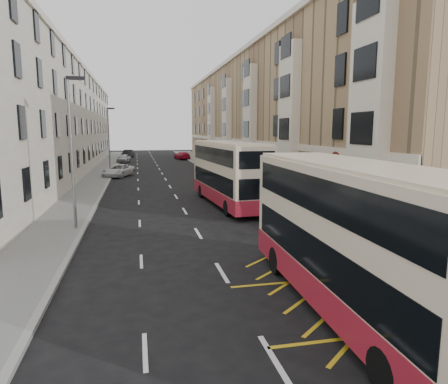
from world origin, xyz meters
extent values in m
plane|color=black|center=(0.00, 0.00, 0.00)|extent=(200.00, 200.00, 0.00)
cube|color=#61625D|center=(8.00, 30.00, 0.07)|extent=(4.00, 120.00, 0.15)
cube|color=#61625D|center=(-7.50, 30.00, 0.07)|extent=(3.00, 120.00, 0.15)
cube|color=gray|center=(6.00, 30.00, 0.07)|extent=(0.25, 120.00, 0.15)
cube|color=gray|center=(-6.00, 30.00, 0.07)|extent=(0.25, 120.00, 0.15)
cube|color=tan|center=(15.00, 45.50, 7.50)|extent=(10.00, 79.00, 15.00)
cube|color=silver|center=(9.97, 45.50, 4.00)|extent=(0.18, 79.00, 0.50)
cube|color=silver|center=(9.90, 45.50, 15.00)|extent=(0.40, 79.00, 0.50)
cube|color=silver|center=(9.65, 10.00, 7.50)|extent=(0.80, 3.20, 10.00)
cube|color=silver|center=(9.65, 22.00, 7.50)|extent=(0.80, 3.20, 10.00)
cube|color=silver|center=(9.65, 34.00, 7.50)|extent=(0.80, 3.20, 10.00)
cube|color=silver|center=(9.65, 46.00, 7.50)|extent=(0.80, 3.20, 10.00)
cube|color=silver|center=(9.65, 58.00, 7.50)|extent=(0.80, 3.20, 10.00)
cube|color=#5D120F|center=(9.95, 14.00, 1.70)|extent=(0.20, 1.60, 3.00)
cube|color=#5D120F|center=(9.95, 26.00, 1.70)|extent=(0.20, 1.60, 3.00)
cube|color=#5D120F|center=(9.95, 38.00, 1.70)|extent=(0.20, 1.60, 3.00)
cube|color=#5D120F|center=(9.95, 50.00, 1.70)|extent=(0.20, 1.60, 3.00)
cube|color=#5D120F|center=(9.95, 62.00, 1.70)|extent=(0.20, 1.60, 3.00)
cube|color=silver|center=(-13.50, 45.50, 6.50)|extent=(9.00, 79.00, 13.00)
cube|color=silver|center=(-8.97, 45.50, 13.00)|extent=(0.30, 79.00, 0.50)
cube|color=black|center=(7.56, 1.90, 1.45)|extent=(0.08, 0.08, 2.60)
cylinder|color=red|center=(6.25, 2.50, 0.65)|extent=(0.06, 0.06, 1.00)
cylinder|color=red|center=(6.25, 5.75, 0.65)|extent=(0.06, 0.06, 1.00)
cylinder|color=red|center=(6.25, 9.00, 0.65)|extent=(0.06, 0.06, 1.00)
cube|color=red|center=(6.25, 5.75, 1.13)|extent=(0.05, 6.50, 0.06)
cube|color=red|center=(6.25, 5.75, 0.70)|extent=(0.05, 6.50, 0.06)
cylinder|color=slate|center=(-6.40, 12.00, 4.15)|extent=(0.16, 0.16, 8.00)
cube|color=black|center=(-6.00, 12.00, 8.05)|extent=(0.90, 0.18, 0.18)
cylinder|color=slate|center=(-6.40, 42.00, 4.15)|extent=(0.16, 0.16, 8.00)
cube|color=black|center=(-6.00, 42.00, 8.05)|extent=(0.90, 0.18, 0.18)
cube|color=beige|center=(3.05, -0.13, 2.37)|extent=(2.89, 11.28, 4.03)
cube|color=maroon|center=(3.05, -0.13, 0.82)|extent=(2.92, 11.31, 0.92)
cube|color=black|center=(3.05, -0.13, 1.89)|extent=(2.91, 10.39, 1.12)
cube|color=black|center=(3.05, -0.13, 3.62)|extent=(2.91, 10.39, 1.02)
cube|color=beige|center=(3.05, -0.13, 4.42)|extent=(2.78, 10.83, 0.12)
cube|color=black|center=(3.23, 5.45, 1.94)|extent=(2.17, 0.15, 1.32)
cube|color=black|center=(3.23, 5.45, 4.03)|extent=(1.79, 0.14, 0.46)
cylinder|color=black|center=(2.01, 3.49, 0.51)|extent=(0.32, 1.03, 1.02)
cylinder|color=black|center=(4.31, 3.42, 0.51)|extent=(0.32, 1.03, 1.02)
cylinder|color=black|center=(1.79, -3.68, 0.51)|extent=(0.32, 1.03, 1.02)
cube|color=beige|center=(3.39, 17.56, 2.41)|extent=(3.36, 11.56, 4.10)
cube|color=maroon|center=(3.39, 17.56, 0.83)|extent=(3.39, 11.59, 0.93)
cube|color=black|center=(3.39, 17.56, 1.92)|extent=(3.34, 10.65, 1.14)
cube|color=black|center=(3.39, 17.56, 3.68)|extent=(3.34, 10.65, 1.04)
cube|color=beige|center=(3.39, 17.56, 4.50)|extent=(3.22, 11.10, 0.12)
cube|color=black|center=(3.00, 23.23, 1.97)|extent=(2.20, 0.23, 1.35)
cube|color=black|center=(3.00, 23.23, 4.10)|extent=(1.82, 0.21, 0.47)
cube|color=black|center=(3.77, 11.89, 1.97)|extent=(2.20, 0.23, 1.24)
cylinder|color=black|center=(1.97, 21.13, 0.52)|extent=(0.36, 1.05, 1.04)
cylinder|color=black|center=(4.31, 21.28, 0.52)|extent=(0.36, 1.05, 1.04)
cylinder|color=black|center=(2.46, 13.84, 0.52)|extent=(0.36, 1.05, 1.04)
cylinder|color=black|center=(4.80, 14.00, 0.52)|extent=(0.36, 1.05, 1.04)
imported|color=black|center=(8.08, 3.24, 0.96)|extent=(0.93, 0.81, 1.62)
imported|color=black|center=(6.35, 6.18, 1.00)|extent=(1.08, 0.76, 1.70)
imported|color=silver|center=(-5.20, 37.64, 0.72)|extent=(4.13, 5.70, 1.44)
imported|color=#A9ABB0|center=(-5.20, 58.05, 0.73)|extent=(2.51, 4.51, 1.45)
imported|color=black|center=(-4.74, 71.26, 0.76)|extent=(2.55, 4.85, 1.52)
imported|color=#AB0C26|center=(5.20, 63.71, 0.71)|extent=(2.97, 5.21, 1.42)
camera|label=1|loc=(-3.04, -10.31, 5.41)|focal=32.00mm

